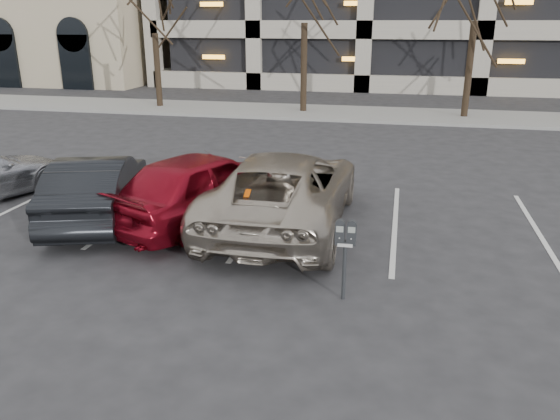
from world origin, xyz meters
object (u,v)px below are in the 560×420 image
parking_meter (345,240)px  car_red (204,186)px  suv_silver (284,189)px  car_dark (98,188)px

parking_meter → car_red: size_ratio=0.28×
suv_silver → parking_meter: bearing=117.4°
car_dark → parking_meter: bearing=138.4°
parking_meter → suv_silver: size_ratio=0.23×
parking_meter → car_dark: size_ratio=0.30×
suv_silver → car_dark: size_ratio=1.33×
parking_meter → car_dark: 5.97m
suv_silver → car_dark: suv_silver is taller
car_red → car_dark: bearing=31.2°
suv_silver → car_red: size_ratio=1.24×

